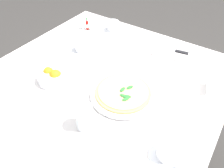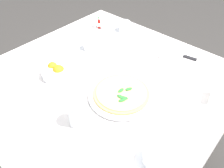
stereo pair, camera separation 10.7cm
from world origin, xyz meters
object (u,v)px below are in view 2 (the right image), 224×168
(pepper_shaker, at_px, (103,25))
(hot_sauce_bottle, at_px, (99,24))
(citrus_bowl, at_px, (56,71))
(pizza, at_px, (121,93))
(coffee_cup_near_right, at_px, (124,27))
(coffee_cup_left_edge, at_px, (90,45))
(menu_card, at_px, (211,94))
(salt_shaker, at_px, (95,24))
(dinner_knife, at_px, (181,55))
(coffee_cup_far_left, at_px, (154,158))
(pizza_plate, at_px, (121,95))
(napkin_folded, at_px, (181,57))
(water_glass_back_corner, at_px, (77,115))

(pepper_shaker, bearing_deg, hot_sauce_bottle, 19.65)
(citrus_bowl, bearing_deg, pizza, -163.47)
(coffee_cup_near_right, xyz_separation_m, coffee_cup_left_edge, (0.02, 0.31, -0.01))
(menu_card, bearing_deg, salt_shaker, -115.14)
(coffee_cup_left_edge, distance_m, dinner_knife, 0.54)
(coffee_cup_near_right, relative_size, hot_sauce_bottle, 1.57)
(coffee_cup_far_left, height_order, salt_shaker, coffee_cup_far_left)
(pizza_plate, bearing_deg, menu_card, -140.10)
(salt_shaker, relative_size, menu_card, 0.64)
(dinner_knife, distance_m, hot_sauce_bottle, 0.60)
(pizza, distance_m, coffee_cup_far_left, 0.35)
(pizza, bearing_deg, pizza_plate, -27.90)
(coffee_cup_left_edge, xyz_separation_m, napkin_folded, (-0.46, -0.28, -0.02))
(citrus_bowl, height_order, pepper_shaker, citrus_bowl)
(coffee_cup_left_edge, height_order, menu_card, menu_card)
(coffee_cup_far_left, relative_size, hot_sauce_bottle, 1.57)
(hot_sauce_bottle, height_order, pepper_shaker, hot_sauce_bottle)
(pizza_plate, xyz_separation_m, dinner_knife, (-0.06, -0.46, 0.01))
(dinner_knife, bearing_deg, coffee_cup_far_left, 100.56)
(pizza_plate, height_order, citrus_bowl, citrus_bowl)
(pizza, xyz_separation_m, napkin_folded, (-0.06, -0.46, -0.01))
(water_glass_back_corner, xyz_separation_m, pepper_shaker, (0.48, -0.66, -0.03))
(dinner_knife, bearing_deg, pepper_shaker, -6.12)
(coffee_cup_near_right, relative_size, menu_card, 1.49)
(pepper_shaker, bearing_deg, salt_shaker, 19.65)
(citrus_bowl, xyz_separation_m, menu_card, (-0.67, -0.37, 0.00))
(pizza_plate, distance_m, water_glass_back_corner, 0.24)
(hot_sauce_bottle, bearing_deg, pepper_shaker, -160.35)
(water_glass_back_corner, distance_m, dinner_knife, 0.70)
(pizza, distance_m, salt_shaker, 0.70)
(pizza, relative_size, salt_shaker, 4.66)
(salt_shaker, bearing_deg, menu_card, 171.30)
(water_glass_back_corner, xyz_separation_m, citrus_bowl, (0.32, -0.13, -0.02))
(citrus_bowl, bearing_deg, pizza_plate, -163.41)
(coffee_cup_near_right, height_order, napkin_folded, coffee_cup_near_right)
(pizza_plate, relative_size, salt_shaker, 5.50)
(coffee_cup_far_left, distance_m, hot_sauce_bottle, 1.03)
(coffee_cup_far_left, xyz_separation_m, water_glass_back_corner, (0.33, 0.06, 0.02))
(pizza_plate, relative_size, coffee_cup_left_edge, 2.38)
(napkin_folded, bearing_deg, pizza_plate, 72.84)
(pizza, height_order, pepper_shaker, pepper_shaker)
(pepper_shaker, bearing_deg, dinner_knife, -176.00)
(hot_sauce_bottle, xyz_separation_m, salt_shaker, (0.03, 0.01, -0.01))
(coffee_cup_left_edge, distance_m, salt_shaker, 0.28)
(water_glass_back_corner, xyz_separation_m, napkin_folded, (-0.10, -0.70, -0.04))
(coffee_cup_near_right, height_order, dinner_knife, coffee_cup_near_right)
(water_glass_back_corner, xyz_separation_m, hot_sauce_bottle, (0.51, -0.65, -0.02))
(coffee_cup_far_left, relative_size, menu_card, 1.49)
(pizza_plate, xyz_separation_m, pepper_shaker, (0.52, -0.42, 0.01))
(napkin_folded, bearing_deg, coffee_cup_near_right, -13.43)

